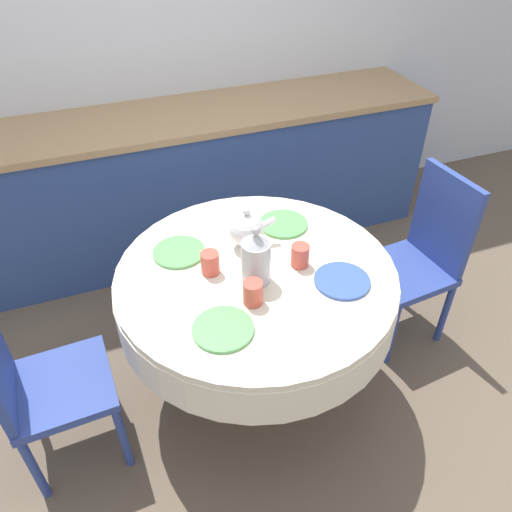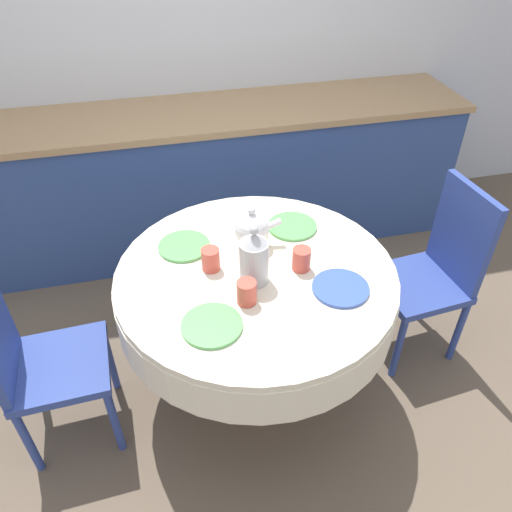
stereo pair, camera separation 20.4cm
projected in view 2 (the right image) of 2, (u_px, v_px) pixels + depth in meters
name	position (u px, v px, depth m)	size (l,w,h in m)	color
ground_plane	(256.00, 382.00, 2.56)	(12.00, 12.00, 0.00)	brown
wall_back	(193.00, 30.00, 3.00)	(7.00, 0.05, 2.60)	silver
kitchen_counter	(210.00, 179.00, 3.27)	(3.24, 0.64, 0.93)	#2D4784
dining_table	(256.00, 293.00, 2.17)	(1.20, 1.20, 0.75)	olive
chair_left	(436.00, 267.00, 2.48)	(0.44, 0.44, 0.95)	#2D428E
chair_right	(34.00, 356.00, 2.04)	(0.42, 0.42, 0.95)	#2D428E
plate_near_left	(212.00, 325.00, 1.84)	(0.23, 0.23, 0.01)	#5BA85B
cup_near_left	(247.00, 292.00, 1.92)	(0.08, 0.08, 0.10)	#CC4C3D
plate_near_right	(341.00, 288.00, 2.00)	(0.23, 0.23, 0.01)	#3856AD
cup_near_right	(301.00, 259.00, 2.08)	(0.08, 0.08, 0.10)	#CC4C3D
plate_far_left	(184.00, 246.00, 2.22)	(0.23, 0.23, 0.01)	#5BA85B
cup_far_left	(211.00, 259.00, 2.08)	(0.08, 0.08, 0.10)	#CC4C3D
plate_far_right	(292.00, 226.00, 2.34)	(0.23, 0.23, 0.01)	#5BA85B
cup_far_right	(260.00, 235.00, 2.21)	(0.08, 0.08, 0.10)	#DBB766
coffee_carafe	(254.00, 258.00, 1.98)	(0.12, 0.12, 0.27)	#B2B2B7
teapot	(252.00, 229.00, 2.18)	(0.21, 0.16, 0.20)	white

